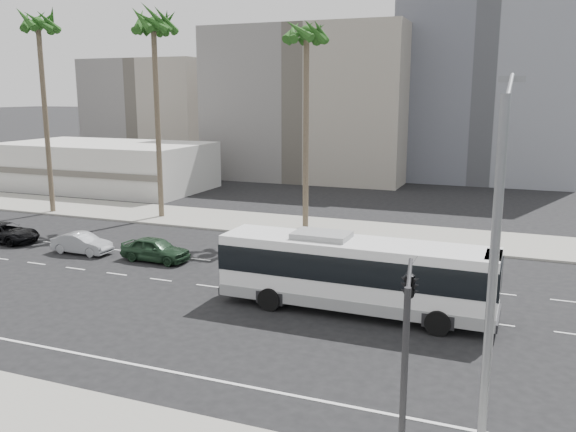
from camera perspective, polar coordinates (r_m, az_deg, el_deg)
The scene contains 16 objects.
ground at distance 31.69m, azimuth -2.89°, elevation -7.34°, with size 700.00×700.00×0.00m, color black.
sidewalk_north at distance 45.69m, azimuth 5.13°, elevation -1.33°, with size 120.00×7.00×0.15m, color gray.
commercial_low at distance 68.53m, azimuth -17.02°, elevation 4.62°, with size 22.00×12.16×5.00m.
midrise_beige_west at distance 76.29m, azimuth 2.84°, elevation 10.67°, with size 24.00×18.00×18.00m, color gray.
midrise_gray_center at distance 79.43m, azimuth 18.76°, elevation 13.01°, with size 20.00×20.00×26.00m, color slate.
midrise_beige_far at distance 92.31m, azimuth -11.83°, elevation 9.68°, with size 18.00×16.00×15.00m, color gray.
civic_tower at distance 279.10m, azimuth 19.26°, elevation 16.92°, with size 42.00×42.00×129.00m.
city_bus at distance 28.63m, azimuth 6.40°, elevation -5.34°, with size 13.12×3.21×3.76m.
car_a at distance 38.16m, azimuth -12.56°, elevation -3.12°, with size 4.46×1.79×1.52m, color #1D3823.
car_b at distance 41.28m, azimuth -19.10°, elevation -2.49°, with size 4.10×1.43×1.35m, color gray.
car_c at distance 46.43m, azimuth -25.35°, elevation -1.45°, with size 4.90×2.26×1.36m, color black.
streetlight_corner at distance 15.15m, azimuth 19.08°, elevation -5.05°, with size 0.87×5.09×10.81m.
traffic_signal at distance 18.05m, azimuth 11.53°, elevation -6.90°, with size 2.59×3.47×5.56m.
palm_near at distance 45.19m, azimuth 1.78°, elevation 16.69°, with size 4.67×4.67×15.75m.
palm_mid at distance 50.59m, azimuth -12.73°, elevation 17.02°, with size 5.50×5.50×16.97m.
palm_far at distance 55.58m, azimuth -22.77°, elevation 16.26°, with size 4.99×4.99×17.17m.
Camera 1 is at (12.43, -27.26, 10.32)m, focal length 37.20 mm.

